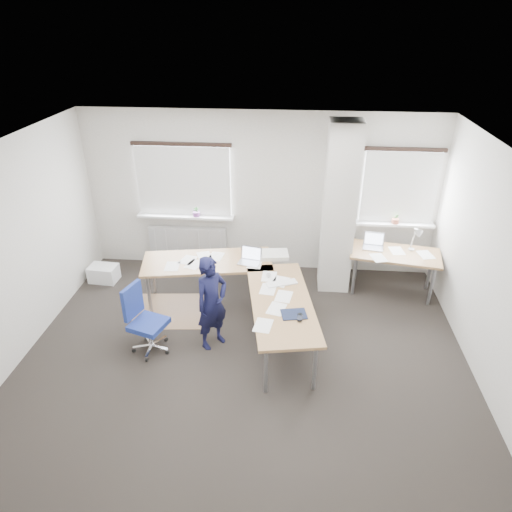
# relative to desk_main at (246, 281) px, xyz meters

# --- Properties ---
(ground) EXTENTS (6.00, 6.00, 0.00)m
(ground) POSITION_rel_desk_main_xyz_m (0.07, -0.80, -0.69)
(ground) COLOR black
(ground) RESTS_ON ground
(room_shell) EXTENTS (6.04, 5.04, 2.82)m
(room_shell) POSITION_rel_desk_main_xyz_m (0.25, -0.35, 1.05)
(room_shell) COLOR #BBB7AB
(room_shell) RESTS_ON ground
(floor_mat) EXTENTS (1.23, 1.07, 0.01)m
(floor_mat) POSITION_rel_desk_main_xyz_m (-1.19, 0.13, -0.69)
(floor_mat) COLOR #8D6A4D
(floor_mat) RESTS_ON ground
(white_crate) EXTENTS (0.49, 0.36, 0.28)m
(white_crate) POSITION_rel_desk_main_xyz_m (-2.59, 0.93, -0.55)
(white_crate) COLOR white
(white_crate) RESTS_ON ground
(desk_main) EXTENTS (2.82, 2.63, 0.96)m
(desk_main) POSITION_rel_desk_main_xyz_m (0.00, 0.00, 0.00)
(desk_main) COLOR olive
(desk_main) RESTS_ON ground
(desk_side) EXTENTS (1.50, 0.93, 1.22)m
(desk_side) POSITION_rel_desk_main_xyz_m (2.32, 1.02, -0.01)
(desk_side) COLOR olive
(desk_side) RESTS_ON ground
(task_chair) EXTENTS (0.57, 0.55, 0.99)m
(task_chair) POSITION_rel_desk_main_xyz_m (-1.27, -0.80, -0.42)
(task_chair) COLOR navy
(task_chair) RESTS_ON ground
(person) EXTENTS (0.58, 0.59, 1.37)m
(person) POSITION_rel_desk_main_xyz_m (-0.39, -0.60, -0.01)
(person) COLOR black
(person) RESTS_ON ground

